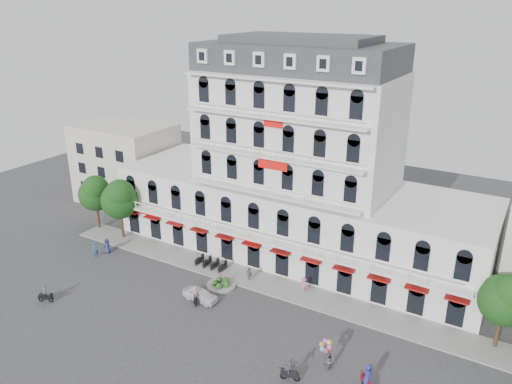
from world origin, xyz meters
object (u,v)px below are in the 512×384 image
at_px(rider_center, 195,294).
at_px(rider_east, 367,376).
at_px(rider_west, 45,294).
at_px(balloon_vendor, 327,355).
at_px(parked_car, 200,295).
at_px(rider_northeast, 290,369).

bearing_deg(rider_center, rider_east, 47.34).
xyz_separation_m(rider_west, rider_east, (32.72, 4.84, 0.35)).
relative_size(rider_center, balloon_vendor, 0.82).
height_order(parked_car, rider_east, rider_east).
distance_m(rider_northeast, rider_center, 14.39).
distance_m(rider_west, rider_center, 15.56).
bearing_deg(rider_northeast, rider_east, -174.79).
bearing_deg(rider_east, balloon_vendor, 31.09).
bearing_deg(rider_northeast, rider_center, -36.83).
height_order(parked_car, rider_west, rider_west).
xyz_separation_m(rider_west, balloon_vendor, (28.99, 5.51, 0.41)).
relative_size(rider_west, rider_northeast, 0.92).
height_order(rider_northeast, balloon_vendor, balloon_vendor).
xyz_separation_m(rider_center, balloon_vendor, (15.45, -2.17, 0.23)).
distance_m(rider_northeast, balloon_vendor, 3.53).
distance_m(parked_car, balloon_vendor, 15.62).
xyz_separation_m(parked_car, rider_northeast, (13.36, -5.77, 0.39)).
bearing_deg(rider_west, rider_east, -14.76).
xyz_separation_m(parked_car, rider_east, (19.08, -3.53, 0.54)).
bearing_deg(rider_east, parked_car, 30.80).
xyz_separation_m(rider_east, rider_center, (-19.19, 2.84, -0.17)).
height_order(rider_west, rider_northeast, rider_northeast).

